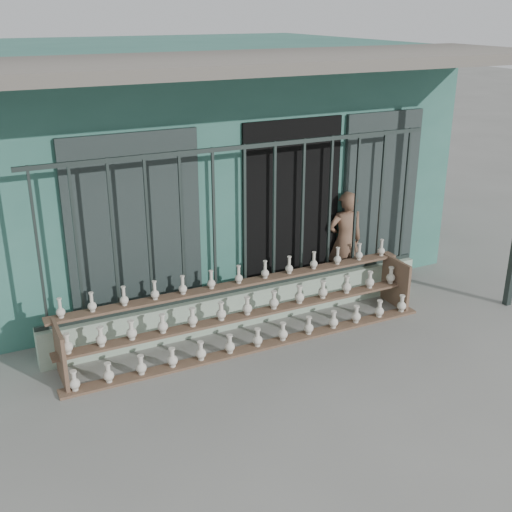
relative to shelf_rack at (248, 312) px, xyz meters
name	(u,v)px	position (x,y,z in m)	size (l,w,h in m)	color
ground	(296,372)	(0.16, -0.88, -0.36)	(60.00, 60.00, 0.00)	slate
workshop_building	(165,150)	(0.16, 3.35, 1.26)	(7.40, 6.60, 3.21)	#30665A
parapet_wall	(245,306)	(0.16, 0.42, -0.14)	(5.00, 0.20, 0.45)	#9CB69D
security_fence	(245,220)	(0.16, 0.42, 0.99)	(5.00, 0.04, 1.80)	#283330
shelf_rack	(248,312)	(0.00, 0.00, 0.00)	(4.50, 0.68, 0.85)	brown
elderly_woman	(345,241)	(1.85, 0.79, 0.34)	(0.51, 0.34, 1.40)	brown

